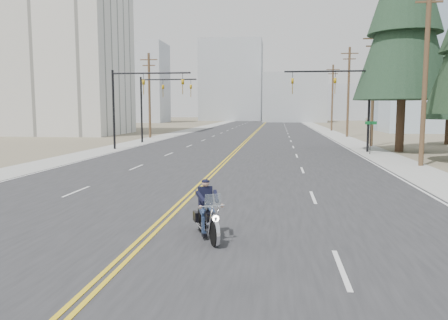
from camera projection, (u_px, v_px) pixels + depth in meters
name	position (u px, v px, depth m)	size (l,w,h in m)	color
road	(257.00, 130.00, 75.30)	(20.00, 200.00, 0.01)	#303033
sidewalk_left	(192.00, 130.00, 76.71)	(3.00, 200.00, 0.01)	#A5A5A0
sidewalk_right	(325.00, 131.00, 73.88)	(3.00, 200.00, 0.01)	#A5A5A0
traffic_mast_left	(135.00, 94.00, 38.37)	(7.10, 0.26, 7.00)	black
traffic_mast_right	(344.00, 93.00, 36.17)	(7.10, 0.26, 7.00)	black
traffic_mast_far	(157.00, 97.00, 46.31)	(6.10, 0.26, 7.00)	black
street_sign	(371.00, 132.00, 34.33)	(0.90, 0.06, 2.62)	black
utility_pole_b	(426.00, 69.00, 26.74)	(2.20, 0.30, 11.50)	brown
utility_pole_c	(373.00, 86.00, 41.56)	(2.20, 0.30, 11.00)	brown
utility_pole_d	(348.00, 91.00, 56.32)	(2.20, 0.30, 11.50)	brown
utility_pole_e	(332.00, 97.00, 73.11)	(2.20, 0.30, 11.00)	brown
utility_pole_left	(149.00, 94.00, 54.52)	(2.20, 0.30, 10.50)	brown
apartment_block	(57.00, 29.00, 62.23)	(18.00, 14.00, 30.00)	silver
haze_bldg_a	(141.00, 83.00, 122.70)	(14.00, 12.00, 22.00)	#B7BCC6
haze_bldg_b	(294.00, 98.00, 127.73)	(18.00, 14.00, 14.00)	#ADB2B7
haze_bldg_c	(426.00, 88.00, 108.79)	(16.00, 12.00, 18.00)	#B7BCC6
haze_bldg_d	(232.00, 81.00, 144.29)	(20.00, 15.00, 26.00)	#ADB2B7
haze_bldg_e	(341.00, 103.00, 150.41)	(14.00, 14.00, 12.00)	#B7BCC6
haze_bldg_f	(110.00, 96.00, 139.67)	(12.00, 12.00, 16.00)	#ADB2B7
motorcyclist	(208.00, 210.00, 11.90)	(0.89, 2.07, 1.61)	black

